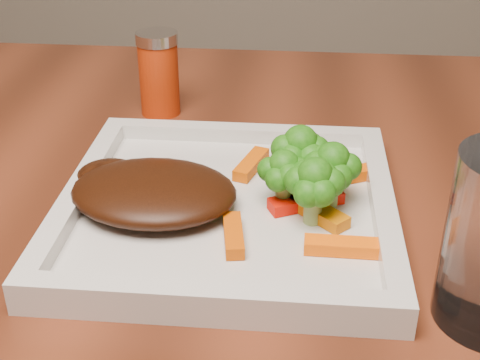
{
  "coord_description": "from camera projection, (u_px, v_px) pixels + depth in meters",
  "views": [
    {
      "loc": [
        0.22,
        -0.36,
        1.05
      ],
      "look_at": [
        0.18,
        0.1,
        0.79
      ],
      "focal_mm": 50.0,
      "sensor_mm": 36.0,
      "label": 1
    }
  ],
  "objects": [
    {
      "name": "plate",
      "position": [
        228.0,
        212.0,
        0.55
      ],
      "size": [
        0.27,
        0.27,
        0.01
      ],
      "primitive_type": "cube",
      "color": "silver",
      "rests_on": "dining_table"
    },
    {
      "name": "steak",
      "position": [
        154.0,
        192.0,
        0.54
      ],
      "size": [
        0.14,
        0.12,
        0.03
      ],
      "primitive_type": "ellipsoid",
      "rotation": [
        0.0,
        0.0,
        -0.08
      ],
      "color": "#321407",
      "rests_on": "plate"
    },
    {
      "name": "broccoli_0",
      "position": [
        300.0,
        152.0,
        0.56
      ],
      "size": [
        0.06,
        0.06,
        0.07
      ],
      "primitive_type": null,
      "rotation": [
        0.0,
        0.0,
        0.17
      ],
      "color": "#2E6C12",
      "rests_on": "plate"
    },
    {
      "name": "broccoli_1",
      "position": [
        332.0,
        169.0,
        0.54
      ],
      "size": [
        0.06,
        0.06,
        0.06
      ],
      "primitive_type": null,
      "rotation": [
        0.0,
        0.0,
        -0.17
      ],
      "color": "#157513",
      "rests_on": "plate"
    },
    {
      "name": "broccoli_2",
      "position": [
        314.0,
        189.0,
        0.52
      ],
      "size": [
        0.07,
        0.07,
        0.06
      ],
      "primitive_type": null,
      "rotation": [
        0.0,
        0.0,
        -0.37
      ],
      "color": "#2E7413",
      "rests_on": "plate"
    },
    {
      "name": "broccoli_3",
      "position": [
        284.0,
        173.0,
        0.54
      ],
      "size": [
        0.06,
        0.06,
        0.06
      ],
      "primitive_type": null,
      "rotation": [
        0.0,
        0.0,
        -0.28
      ],
      "color": "#2B6D12",
      "rests_on": "plate"
    },
    {
      "name": "carrot_1",
      "position": [
        343.0,
        246.0,
        0.49
      ],
      "size": [
        0.06,
        0.02,
        0.01
      ],
      "primitive_type": "cube",
      "rotation": [
        0.0,
        0.0,
        -0.02
      ],
      "color": "#FF5E04",
      "rests_on": "plate"
    },
    {
      "name": "carrot_2",
      "position": [
        233.0,
        235.0,
        0.5
      ],
      "size": [
        0.02,
        0.05,
        0.01
      ],
      "primitive_type": "cube",
      "rotation": [
        0.0,
        0.0,
        1.73
      ],
      "color": "#C94B03",
      "rests_on": "plate"
    },
    {
      "name": "carrot_3",
      "position": [
        351.0,
        175.0,
        0.59
      ],
      "size": [
        0.06,
        0.04,
        0.01
      ],
      "primitive_type": "cube",
      "rotation": [
        0.0,
        0.0,
        0.44
      ],
      "color": "#D35003",
      "rests_on": "plate"
    },
    {
      "name": "carrot_4",
      "position": [
        251.0,
        164.0,
        0.6
      ],
      "size": [
        0.03,
        0.06,
        0.01
      ],
      "primitive_type": "cube",
      "rotation": [
        0.0,
        0.0,
        1.26
      ],
      "color": "#D55203",
      "rests_on": "plate"
    },
    {
      "name": "carrot_5",
      "position": [
        314.0,
        210.0,
        0.54
      ],
      "size": [
        0.06,
        0.06,
        0.01
      ],
      "primitive_type": "cube",
      "rotation": [
        0.0,
        0.0,
        -0.78
      ],
      "color": "#D26A03",
      "rests_on": "plate"
    },
    {
      "name": "carrot_6",
      "position": [
        306.0,
        201.0,
        0.55
      ],
      "size": [
        0.06,
        0.04,
        0.01
      ],
      "primitive_type": "cube",
      "rotation": [
        0.0,
        0.0,
        0.45
      ],
      "color": "red",
      "rests_on": "plate"
    },
    {
      "name": "spice_shaker",
      "position": [
        159.0,
        74.0,
        0.73
      ],
      "size": [
        0.06,
        0.06,
        0.09
      ],
      "primitive_type": "cylinder",
      "rotation": [
        0.0,
        0.0,
        -0.39
      ],
      "color": "#AA2B09",
      "rests_on": "dining_table"
    }
  ]
}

